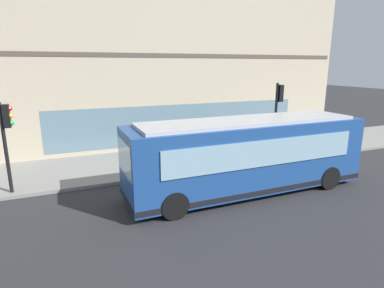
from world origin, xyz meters
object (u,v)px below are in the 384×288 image
(traffic_light_near_corner, at_px, (278,106))
(newspaper_vending_box, at_px, (209,140))
(pedestrian_by_light_pole, at_px, (299,126))
(traffic_light_down_block, at_px, (7,130))
(pedestrian_walking_along_curb, at_px, (175,137))
(city_bus_nearside, at_px, (247,156))
(pedestrian_near_hydrant, at_px, (262,137))
(fire_hydrant, at_px, (285,147))

(traffic_light_near_corner, relative_size, newspaper_vending_box, 4.56)
(pedestrian_by_light_pole, xyz_separation_m, newspaper_vending_box, (0.39, 6.77, -0.45))
(traffic_light_down_block, height_order, pedestrian_walking_along_curb, traffic_light_down_block)
(newspaper_vending_box, bearing_deg, city_bus_nearside, 167.67)
(traffic_light_down_block, distance_m, newspaper_vending_box, 11.23)
(city_bus_nearside, xyz_separation_m, newspaper_vending_box, (6.84, -1.49, -0.95))
(traffic_light_down_block, xyz_separation_m, pedestrian_near_hydrant, (1.40, -12.87, -1.64))
(fire_hydrant, relative_size, pedestrian_by_light_pole, 0.47)
(fire_hydrant, xyz_separation_m, pedestrian_walking_along_curb, (2.68, 5.90, 0.55))
(pedestrian_near_hydrant, distance_m, newspaper_vending_box, 3.35)
(pedestrian_walking_along_curb, distance_m, newspaper_vending_box, 2.46)
(city_bus_nearside, xyz_separation_m, pedestrian_near_hydrant, (4.60, -3.95, -0.49))
(pedestrian_near_hydrant, bearing_deg, city_bus_nearside, 139.38)
(traffic_light_down_block, xyz_separation_m, pedestrian_walking_along_curb, (3.28, -8.02, -1.64))
(traffic_light_near_corner, distance_m, newspaper_vending_box, 4.92)
(pedestrian_walking_along_curb, height_order, pedestrian_by_light_pole, pedestrian_walking_along_curb)
(pedestrian_walking_along_curb, relative_size, pedestrian_by_light_pole, 1.00)
(pedestrian_near_hydrant, relative_size, pedestrian_walking_along_curb, 1.00)
(traffic_light_down_block, height_order, pedestrian_by_light_pole, traffic_light_down_block)
(newspaper_vending_box, bearing_deg, pedestrian_near_hydrant, -132.35)
(traffic_light_down_block, distance_m, pedestrian_walking_along_curb, 8.82)
(city_bus_nearside, relative_size, traffic_light_down_block, 2.75)
(city_bus_nearside, relative_size, pedestrian_near_hydrant, 6.31)
(fire_hydrant, xyz_separation_m, pedestrian_by_light_pole, (2.64, -3.26, 0.55))
(traffic_light_near_corner, bearing_deg, pedestrian_near_hydrant, 0.12)
(city_bus_nearside, bearing_deg, traffic_light_down_block, 70.27)
(city_bus_nearside, relative_size, fire_hydrant, 13.61)
(fire_hydrant, relative_size, pedestrian_walking_along_curb, 0.46)
(city_bus_nearside, height_order, newspaper_vending_box, city_bus_nearside)
(pedestrian_near_hydrant, relative_size, newspaper_vending_box, 1.77)
(traffic_light_near_corner, relative_size, pedestrian_walking_along_curb, 2.58)
(traffic_light_near_corner, distance_m, pedestrian_near_hydrant, 2.33)
(pedestrian_by_light_pole, bearing_deg, city_bus_nearside, 127.96)
(pedestrian_near_hydrant, xyz_separation_m, pedestrian_walking_along_curb, (1.88, 4.84, -0.00))
(traffic_light_near_corner, distance_m, fire_hydrant, 2.75)
(city_bus_nearside, xyz_separation_m, pedestrian_walking_along_curb, (6.48, 0.90, -0.49))
(pedestrian_near_hydrant, bearing_deg, fire_hydrant, -127.29)
(pedestrian_near_hydrant, bearing_deg, newspaper_vending_box, 47.65)
(traffic_light_near_corner, xyz_separation_m, traffic_light_down_block, (-0.12, 12.87, -0.30))
(pedestrian_walking_along_curb, bearing_deg, traffic_light_down_block, 112.24)
(traffic_light_near_corner, height_order, pedestrian_walking_along_curb, traffic_light_near_corner)
(traffic_light_down_block, xyz_separation_m, newspaper_vending_box, (3.64, -10.41, -2.10))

